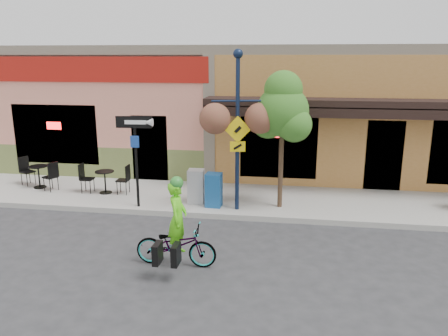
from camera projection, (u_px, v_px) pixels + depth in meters
name	position (u px, v px, depth m)	size (l,w,h in m)	color
ground	(224.00, 227.00, 10.94)	(90.00, 90.00, 0.00)	#2D2D30
sidewalk	(234.00, 199.00, 12.84)	(24.00, 3.00, 0.15)	#9E9B93
curb	(227.00, 216.00, 11.45)	(24.00, 0.12, 0.15)	#A8A59E
building	(252.00, 105.00, 17.57)	(18.20, 8.20, 4.50)	#E48870
bicycle	(176.00, 245.00, 8.85)	(0.58, 1.67, 0.88)	maroon
cyclist_rider	(178.00, 230.00, 8.76)	(0.56, 0.37, 1.53)	#5BE217
lamp_post	(237.00, 132.00, 11.28)	(1.34, 0.54, 4.20)	#121E38
one_way_sign	(136.00, 162.00, 11.71)	(0.96, 0.21, 2.49)	black
cafe_set_left	(39.00, 173.00, 13.62)	(1.53, 0.76, 0.92)	black
cafe_set_right	(105.00, 179.00, 13.07)	(1.48, 0.74, 0.89)	black
newspaper_box_blue	(214.00, 190.00, 11.90)	(0.42, 0.37, 0.93)	#174E8C
newspaper_box_grey	(196.00, 186.00, 12.22)	(0.44, 0.40, 0.95)	#A3A3A3
street_tree	(282.00, 140.00, 11.54)	(1.45, 1.45, 3.71)	#3D7A26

